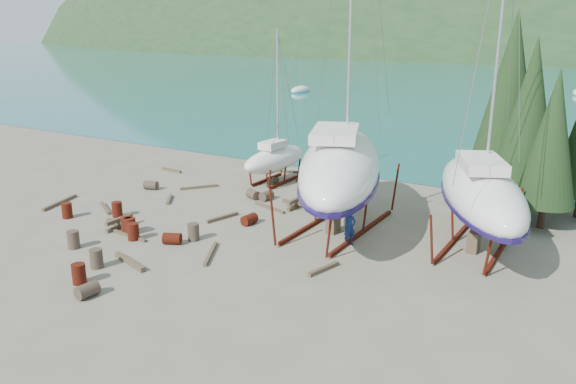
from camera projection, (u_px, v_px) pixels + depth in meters
The scene contains 43 objects.
ground at pixel (220, 236), 29.06m from camera, with size 600.00×600.00×0.00m, color #645F4F.
far_house_left at pixel (403, 48), 213.84m from camera, with size 6.60×5.60×5.60m.
far_house_center at pixel (514, 50), 193.87m from camera, with size 6.60×5.60×5.60m.
cypress_near_right at pixel (529, 114), 31.02m from camera, with size 3.60×3.60×10.00m.
cypress_mid_right at pixel (552, 138), 28.88m from camera, with size 3.06×3.06×8.50m.
cypress_back_left at pixel (510, 93), 33.16m from camera, with size 4.14×4.14×11.50m.
moored_boat_left at pixel (300, 90), 93.08m from camera, with size 2.00×5.00×6.05m.
moored_boat_far at pixel (501, 75), 123.06m from camera, with size 2.00×5.00×6.05m.
large_sailboat_near at pixel (340, 166), 29.17m from camera, with size 8.88×14.27×21.67m.
large_sailboat_far at pixel (481, 192), 26.71m from camera, with size 7.63×11.45×17.59m.
small_sailboat_shore at pixel (275, 158), 38.68m from camera, with size 2.41×6.55×10.31m.
worker at pixel (350, 227), 27.64m from camera, with size 0.68×0.44×1.86m, color navy.
drum_0 at pixel (67, 210), 31.75m from camera, with size 0.58×0.58×0.88m, color maroon.
drum_1 at pixel (87, 290), 22.45m from camera, with size 0.58×0.58×0.88m, color #2D2823.
drum_4 at pixel (307, 195), 35.28m from camera, with size 0.58×0.58×0.88m, color maroon.
drum_5 at pixel (194, 232), 28.41m from camera, with size 0.58×0.58×0.88m, color #2D2823.
drum_6 at pixel (249, 219), 30.74m from camera, with size 0.58×0.58×0.88m, color maroon.
drum_7 at pixel (79, 274), 23.60m from camera, with size 0.58×0.58×0.88m, color maroon.
drum_8 at pixel (117, 209), 31.93m from camera, with size 0.58×0.58×0.88m, color maroon.
drum_9 at pixel (253, 194), 35.32m from camera, with size 0.58×0.58×0.88m, color #2D2823.
drum_10 at pixel (130, 226), 29.23m from camera, with size 0.58×0.58×0.88m, color maroon.
drum_11 at pixel (267, 196), 35.07m from camera, with size 0.58×0.58×0.88m, color #2D2823.
drum_12 at pixel (172, 239), 27.94m from camera, with size 0.58×0.58×0.88m, color maroon.
drum_13 at pixel (127, 225), 29.42m from camera, with size 0.58×0.58×0.88m, color maroon.
drum_14 at pixel (133, 232), 28.47m from camera, with size 0.58×0.58×0.88m, color maroon.
drum_15 at pixel (151, 185), 37.37m from camera, with size 0.58×0.58×0.88m, color #2D2823.
drum_16 at pixel (73, 240), 27.39m from camera, with size 0.58×0.58×0.88m, color #2D2823.
drum_17 at pixel (96, 259), 25.15m from camera, with size 0.58×0.58×0.88m, color #2D2823.
timber_0 at pixel (282, 171), 41.91m from camera, with size 0.14×2.53×0.14m, color brown.
timber_1 at pixel (324, 269), 24.89m from camera, with size 0.19×1.87×0.19m, color brown.
timber_2 at pixel (172, 170), 42.10m from camera, with size 0.19×1.97×0.19m, color brown.
timber_3 at pixel (130, 236), 28.93m from camera, with size 0.15×2.52×0.15m, color brown.
timber_4 at pixel (169, 199), 35.01m from camera, with size 0.17×1.83×0.17m, color brown.
timber_5 at pixel (211, 254), 26.63m from camera, with size 0.16×2.76×0.16m, color brown.
timber_6 at pixel (304, 183), 38.66m from camera, with size 0.19×1.78×0.19m, color brown.
timber_8 at pixel (223, 218), 31.63m from camera, with size 0.19×2.15×0.19m, color brown.
timber_10 at pixel (270, 208), 33.40m from camera, with size 0.16×2.59×0.16m, color brown.
timber_12 at pixel (105, 208), 33.34m from camera, with size 0.17×2.40×0.17m, color brown.
timber_14 at pixel (60, 203), 34.33m from camera, with size 0.18×3.13×0.18m, color brown.
timber_16 at pixel (130, 262), 25.62m from camera, with size 0.23×2.52×0.23m, color brown.
timber_17 at pixel (199, 187), 37.68m from camera, with size 0.16×2.59×0.16m, color brown.
timber_pile_fore at pixel (119, 223), 30.12m from camera, with size 1.80×1.80×0.60m.
timber_pile_aft at pixel (296, 203), 33.56m from camera, with size 1.80×1.80×0.60m.
Camera 1 is at (17.19, -21.41, 10.41)m, focal length 35.00 mm.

